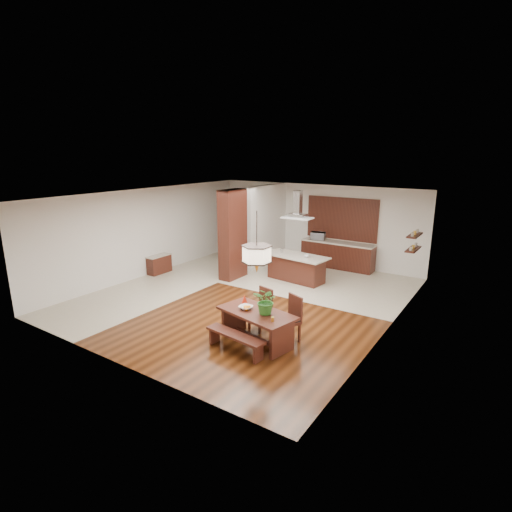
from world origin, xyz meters
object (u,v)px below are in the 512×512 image
Objects in this scene: dining_bench at (235,343)px; foliage_plant at (267,301)px; fruit_bowl at (246,307)px; pendant_lantern at (257,242)px; microwave at (318,236)px; island_cup at (306,256)px; dining_chair_left at (260,309)px; hallway_console at (159,264)px; dining_table at (257,320)px; kitchen_island at (296,267)px; dining_chair_right at (288,319)px; range_hood at (298,205)px.

foliage_plant is at bearing 59.09° from dining_bench.
dining_bench is 0.83m from fruit_bowl.
microwave is at bearing 103.75° from pendant_lantern.
dining_chair_left is at bearing -80.39° from island_cup.
pendant_lantern is (5.61, -2.43, 1.93)m from hallway_console.
dining_table is 0.54m from foliage_plant.
foliage_plant is 1.19× the size of microwave.
dining_chair_left is 0.45× the size of kitchen_island.
dining_table is 1.72m from pendant_lantern.
kitchen_island is (-1.20, 4.91, 0.24)m from dining_bench.
hallway_console is 4.67m from kitchen_island.
pendant_lantern is 0.60× the size of kitchen_island.
island_cup is (0.42, -0.12, 0.47)m from kitchen_island.
fruit_bowl is at bearing -129.69° from dining_chair_right.
range_hood is (-1.57, 4.29, 1.45)m from foliage_plant.
dining_chair_left is 1.88m from pendant_lantern.
dining_chair_left is 0.66m from fruit_bowl.
dining_chair_right is at bearing 38.54° from pendant_lantern.
microwave is at bearing 105.80° from foliage_plant.
dining_table is at bearing -65.94° from kitchen_island.
dining_chair_right is 1.75× the size of foliage_plant.
hallway_console is 5.71m from microwave.
hallway_console is at bearing -159.55° from island_cup.
island_cup is (-1.45, 3.76, 0.39)m from dining_chair_right.
range_hood is at bearing 110.09° from foliage_plant.
hallway_console is at bearing -175.35° from dining_chair_right.
dining_chair_right is at bearing -57.50° from kitchen_island.
hallway_console is 0.67× the size of pendant_lantern.
foliage_plant reaches higher than kitchen_island.
range_hood is (-0.00, 0.00, 2.02)m from kitchen_island.
dining_table is 2.07× the size of range_hood.
dining_bench is 2.14m from pendant_lantern.
dining_table is 14.69× the size of island_cup.
island_cup is at bearing -16.90° from range_hood.
microwave is (-0.23, 2.09, 0.65)m from kitchen_island.
dining_table is 0.70m from dining_bench.
dining_bench is at bearing -102.17° from dining_table.
microwave is at bearing 103.75° from dining_table.
hallway_console is 5.05m from island_cup.
dining_bench is at bearing -102.17° from pendant_lantern.
dining_bench is at bearing -99.98° from dining_chair_right.
dining_chair_right is 0.47× the size of kitchen_island.
island_cup is at bearing 105.50° from foliage_plant.
range_hood is at bearing -97.41° from microwave.
dining_chair_right reaches higher than fruit_bowl.
dining_chair_left is at bearing -19.01° from hallway_console.
pendant_lantern is 4.51m from range_hood.
dining_table is at bearing -176.82° from foliage_plant.
dining_chair_right is 3.53× the size of fruit_bowl.
dining_table is 1.42× the size of pendant_lantern.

